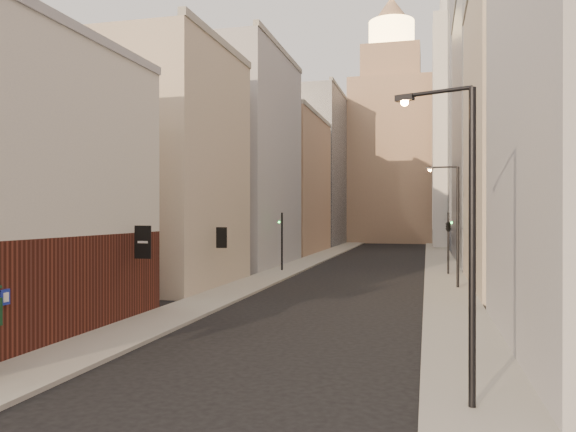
% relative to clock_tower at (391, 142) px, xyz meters
% --- Properties ---
extents(sidewalk_left, '(3.00, 140.00, 0.15)m').
position_rel_clock_tower_xyz_m(sidewalk_left, '(-5.50, -37.00, -17.56)').
color(sidewalk_left, gray).
rests_on(sidewalk_left, ground).
extents(sidewalk_right, '(3.00, 140.00, 0.15)m').
position_rel_clock_tower_xyz_m(sidewalk_right, '(7.50, -37.00, -17.56)').
color(sidewalk_right, gray).
rests_on(sidewalk_right, ground).
extents(left_bldg_beige, '(8.00, 12.00, 16.00)m').
position_rel_clock_tower_xyz_m(left_bldg_beige, '(-11.00, -66.00, -9.63)').
color(left_bldg_beige, '#C1AF98').
rests_on(left_bldg_beige, ground).
extents(left_bldg_grey, '(8.00, 16.00, 20.00)m').
position_rel_clock_tower_xyz_m(left_bldg_grey, '(-11.00, -50.00, -7.63)').
color(left_bldg_grey, '#9C9BA1').
rests_on(left_bldg_grey, ground).
extents(left_bldg_tan, '(8.00, 18.00, 17.00)m').
position_rel_clock_tower_xyz_m(left_bldg_tan, '(-11.00, -32.00, -9.13)').
color(left_bldg_tan, '#A07F66').
rests_on(left_bldg_tan, ground).
extents(left_bldg_wingrid, '(8.00, 20.00, 24.00)m').
position_rel_clock_tower_xyz_m(left_bldg_wingrid, '(-11.00, -12.00, -5.63)').
color(left_bldg_wingrid, gray).
rests_on(left_bldg_wingrid, ground).
extents(right_bldg_beige, '(8.00, 16.00, 20.00)m').
position_rel_clock_tower_xyz_m(right_bldg_beige, '(13.00, -62.00, -7.63)').
color(right_bldg_beige, '#C1AF98').
rests_on(right_bldg_beige, ground).
extents(right_bldg_wingrid, '(8.00, 20.00, 26.00)m').
position_rel_clock_tower_xyz_m(right_bldg_wingrid, '(13.00, -42.00, -4.63)').
color(right_bldg_wingrid, gray).
rests_on(right_bldg_wingrid, ground).
extents(highrise, '(21.00, 23.00, 51.20)m').
position_rel_clock_tower_xyz_m(highrise, '(19.00, -14.00, 8.02)').
color(highrise, gray).
rests_on(highrise, ground).
extents(clock_tower, '(14.00, 14.00, 44.90)m').
position_rel_clock_tower_xyz_m(clock_tower, '(0.00, 0.00, 0.00)').
color(clock_tower, '#A07F66').
rests_on(clock_tower, ground).
extents(white_tower, '(8.00, 8.00, 41.50)m').
position_rel_clock_tower_xyz_m(white_tower, '(11.00, -14.00, 0.97)').
color(white_tower, silver).
rests_on(white_tower, ground).
extents(streetlamp_near, '(2.00, 0.92, 8.01)m').
position_rel_clock_tower_xyz_m(streetlamp_near, '(7.07, -86.58, -13.06)').
color(streetlamp_near, black).
rests_on(streetlamp_near, ground).
extents(streetlamp_mid, '(2.09, 0.32, 7.98)m').
position_rel_clock_tower_xyz_m(streetlamp_mid, '(7.91, -63.30, -13.08)').
color(streetlamp_mid, black).
rests_on(streetlamp_mid, ground).
extents(traffic_light_left, '(0.56, 0.47, 5.00)m').
position_rel_clock_tower_xyz_m(traffic_light_left, '(-5.71, -55.26, -14.23)').
color(traffic_light_left, black).
rests_on(traffic_light_left, ground).
extents(traffic_light_right, '(0.73, 0.73, 5.00)m').
position_rel_clock_tower_xyz_m(traffic_light_right, '(7.81, -55.02, -13.77)').
color(traffic_light_right, black).
rests_on(traffic_light_right, ground).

